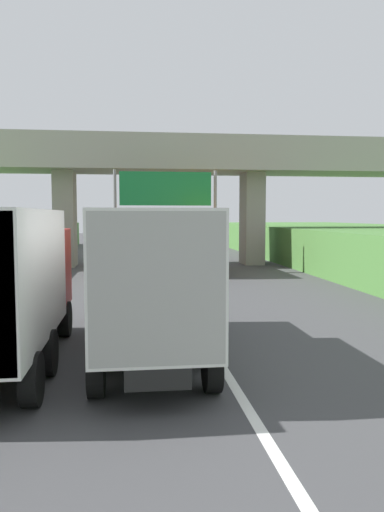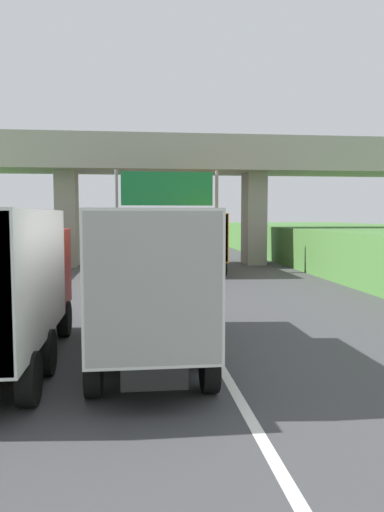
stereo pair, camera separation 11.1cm
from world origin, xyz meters
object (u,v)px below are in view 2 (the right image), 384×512
at_px(truck_white, 136,230).
at_px(construction_barrel_5, 33,277).
at_px(car_yellow, 194,237).
at_px(construction_barrel_4, 4,292).
at_px(truck_black, 148,276).
at_px(overhead_highway_sign, 167,196).
at_px(truck_orange, 198,239).

relative_size(truck_white, construction_barrel_5, 8.11).
relative_size(truck_white, car_yellow, 1.78).
bearing_deg(construction_barrel_4, construction_barrel_5, 88.18).
relative_size(car_yellow, construction_barrel_5, 4.56).
bearing_deg(car_yellow, truck_black, -98.15).
xyz_separation_m(overhead_highway_sign, truck_orange, (1.86, 0.57, -2.47)).
relative_size(truck_orange, construction_barrel_5, 8.11).
relative_size(overhead_highway_sign, car_yellow, 1.44).
distance_m(overhead_highway_sign, car_yellow, 28.99).
height_order(truck_black, truck_orange, same).
height_order(overhead_highway_sign, truck_white, overhead_highway_sign).
bearing_deg(truck_orange, car_yellow, 83.70).
height_order(construction_barrel_4, construction_barrel_5, same).
distance_m(truck_black, truck_orange, 17.80).
bearing_deg(truck_white, construction_barrel_4, -100.16).
distance_m(overhead_highway_sign, construction_barrel_5, 9.00).
relative_size(truck_white, construction_barrel_4, 8.11).
height_order(truck_black, car_yellow, truck_black).
bearing_deg(car_yellow, overhead_highway_sign, -99.86).
height_order(truck_black, construction_barrel_4, truck_black).
xyz_separation_m(truck_black, truck_white, (-0.15, 35.52, 0.00)).
distance_m(truck_white, construction_barrel_4, 28.35).
xyz_separation_m(car_yellow, construction_barrel_5, (-11.48, -33.09, -0.40)).
bearing_deg(truck_orange, truck_black, -101.06).
xyz_separation_m(overhead_highway_sign, truck_white, (-1.70, 18.62, -2.47)).
bearing_deg(truck_black, truck_orange, 78.94).
height_order(truck_orange, construction_barrel_4, truck_orange).
height_order(overhead_highway_sign, truck_black, overhead_highway_sign).
bearing_deg(truck_black, construction_barrel_4, 123.93).
height_order(truck_white, construction_barrel_4, truck_white).
bearing_deg(car_yellow, truck_white, -124.29).
bearing_deg(overhead_highway_sign, truck_orange, 17.09).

